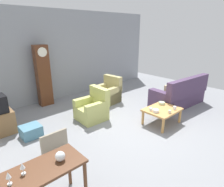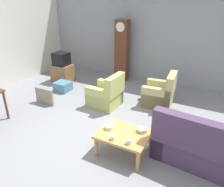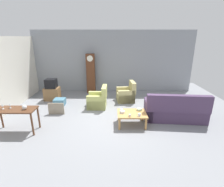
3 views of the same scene
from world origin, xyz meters
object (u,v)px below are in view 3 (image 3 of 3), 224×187
at_px(wine_glass_short, 9,105).
at_px(wine_glass_mid, 2,106).
at_px(tv_stand_cabinet, 52,94).
at_px(armchair_olive_far, 126,95).
at_px(grandfather_clock, 90,74).
at_px(bowl_white_stacked, 122,112).
at_px(cup_blue_rimmed, 139,115).
at_px(cup_white_porcelain, 121,110).
at_px(cup_cream_tall, 129,115).
at_px(bowl_shallow_green, 139,109).
at_px(framed_picture_leaning, 56,109).
at_px(glass_dome_cloche, 24,107).
at_px(storage_box_blue, 59,102).
at_px(armchair_olive_near, 98,100).
at_px(tv_crt, 51,84).
at_px(coffee_table_wood, 131,114).
at_px(console_table_dark, 14,112).
at_px(couch_floral, 175,111).

bearing_deg(wine_glass_short, wine_glass_mid, -159.77).
bearing_deg(tv_stand_cabinet, armchair_olive_far, -2.60).
xyz_separation_m(grandfather_clock, wine_glass_mid, (-2.20, -3.99, -0.15)).
bearing_deg(bowl_white_stacked, cup_blue_rimmed, -25.26).
xyz_separation_m(cup_white_porcelain, wine_glass_mid, (-3.63, -0.58, 0.40)).
relative_size(tv_stand_cabinet, wine_glass_mid, 3.72).
bearing_deg(wine_glass_short, tv_stand_cabinet, 83.95).
bearing_deg(cup_cream_tall, wine_glass_short, -178.58).
bearing_deg(wine_glass_short, bowl_shallow_green, 8.08).
bearing_deg(cup_white_porcelain, grandfather_clock, 112.80).
bearing_deg(cup_white_porcelain, armchair_olive_far, 80.87).
bearing_deg(cup_white_porcelain, framed_picture_leaning, 164.47).
distance_m(glass_dome_cloche, wine_glass_short, 0.49).
bearing_deg(cup_blue_rimmed, wine_glass_mid, -177.41).
xyz_separation_m(framed_picture_leaning, cup_blue_rimmed, (3.02, -1.08, 0.26)).
bearing_deg(storage_box_blue, tv_stand_cabinet, 129.01).
bearing_deg(bowl_shallow_green, grandfather_clock, 121.41).
bearing_deg(cup_blue_rimmed, armchair_olive_near, 129.23).
bearing_deg(wine_glass_short, storage_box_blue, 69.14).
bearing_deg(tv_crt, armchair_olive_near, -21.96).
bearing_deg(tv_stand_cabinet, tv_crt, 0.00).
bearing_deg(bowl_white_stacked, glass_dome_cloche, -171.42).
xyz_separation_m(cup_cream_tall, bowl_shallow_green, (0.37, 0.48, -0.01)).
bearing_deg(bowl_shallow_green, armchair_olive_far, 97.36).
distance_m(armchair_olive_far, coffee_table_wood, 2.28).
distance_m(tv_stand_cabinet, wine_glass_mid, 2.98).
bearing_deg(console_table_dark, cup_cream_tall, 2.37).
relative_size(glass_dome_cloche, cup_blue_rimmed, 1.62).
relative_size(grandfather_clock, bowl_white_stacked, 12.26).
relative_size(armchair_olive_near, bowl_white_stacked, 5.50).
distance_m(glass_dome_cloche, cup_cream_tall, 3.23).
bearing_deg(storage_box_blue, cup_blue_rimmed, -32.77).
bearing_deg(coffee_table_wood, cup_white_porcelain, 156.49).
bearing_deg(bowl_white_stacked, bowl_shallow_green, 19.19).
distance_m(armchair_olive_far, glass_dome_cloche, 4.33).
distance_m(cup_blue_rimmed, cup_cream_tall, 0.31).
relative_size(coffee_table_wood, cup_blue_rimmed, 10.77).
bearing_deg(bowl_shallow_green, bowl_white_stacked, -160.81).
bearing_deg(wine_glass_short, couch_floral, 7.64).
bearing_deg(tv_crt, coffee_table_wood, -34.98).
height_order(cup_cream_tall, wine_glass_short, wine_glass_short).
height_order(tv_crt, glass_dome_cloche, tv_crt).
bearing_deg(grandfather_clock, coffee_table_wood, -63.55).
distance_m(couch_floral, grandfather_clock, 4.67).
distance_m(armchair_olive_near, tv_crt, 2.46).
bearing_deg(tv_stand_cabinet, coffee_table_wood, -34.98).
bearing_deg(glass_dome_cloche, storage_box_blue, 81.29).
bearing_deg(tv_crt, tv_stand_cabinet, 0.00).
xyz_separation_m(console_table_dark, grandfather_clock, (1.88, 3.97, 0.38)).
bearing_deg(grandfather_clock, armchair_olive_far, -35.54).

